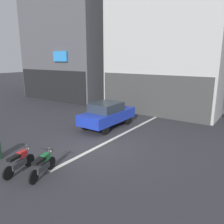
% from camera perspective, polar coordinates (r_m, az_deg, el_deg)
% --- Properties ---
extents(ground_plane, '(120.00, 120.00, 0.00)m').
position_cam_1_polar(ground_plane, '(11.49, -4.05, -9.01)').
color(ground_plane, '#333338').
extents(lane_centre_line, '(0.20, 18.00, 0.01)m').
position_cam_1_polar(lane_centre_line, '(16.34, 9.19, -2.26)').
color(lane_centre_line, silver).
rests_on(lane_centre_line, ground).
extents(building_corner_left, '(9.74, 9.25, 16.18)m').
position_cam_1_polar(building_corner_left, '(27.67, -8.27, 21.02)').
color(building_corner_left, '#56565B').
rests_on(building_corner_left, ground).
extents(car_blue_crossing_near, '(1.78, 4.11, 1.64)m').
position_cam_1_polar(car_blue_crossing_near, '(14.50, -1.22, -0.50)').
color(car_blue_crossing_near, black).
rests_on(car_blue_crossing_near, ground).
extents(motorcycle_red_row_leftmost, '(0.59, 1.64, 0.98)m').
position_cam_1_polar(motorcycle_red_row_leftmost, '(9.69, -22.47, -11.54)').
color(motorcycle_red_row_leftmost, black).
rests_on(motorcycle_red_row_leftmost, ground).
extents(motorcycle_green_row_left_mid, '(0.65, 1.62, 0.98)m').
position_cam_1_polar(motorcycle_green_row_left_mid, '(9.12, -17.14, -12.68)').
color(motorcycle_green_row_left_mid, black).
rests_on(motorcycle_green_row_left_mid, ground).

